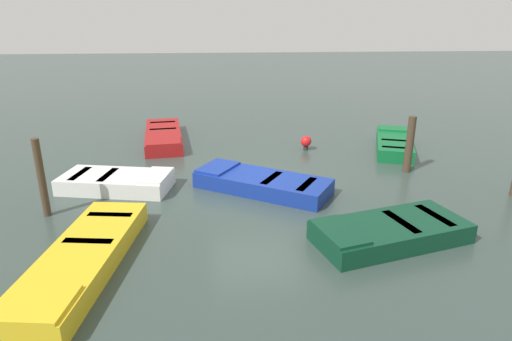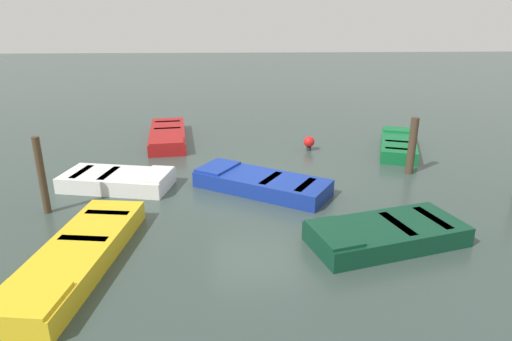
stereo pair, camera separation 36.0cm
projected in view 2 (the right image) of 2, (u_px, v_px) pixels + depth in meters
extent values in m
plane|color=#33423D|center=(256.00, 183.00, 12.13)|extent=(80.00, 80.00, 0.00)
cube|color=#0F602D|center=(398.00, 145.00, 14.79)|extent=(2.01, 3.29, 0.40)
cube|color=orange|center=(399.00, 141.00, 14.74)|extent=(1.63, 2.77, 0.04)
cube|color=#0F602D|center=(398.00, 130.00, 15.81)|extent=(1.15, 0.96, 0.06)
cube|color=#B06E1E|center=(399.00, 142.00, 14.52)|extent=(0.87, 0.46, 0.04)
cube|color=#B06E1E|center=(399.00, 149.00, 13.75)|extent=(0.87, 0.46, 0.04)
cube|color=#0C3823|center=(387.00, 234.00, 8.91)|extent=(3.34, 2.17, 0.40)
cube|color=maroon|center=(387.00, 228.00, 8.87)|extent=(2.81, 1.75, 0.04)
cube|color=#0C3823|center=(333.00, 233.00, 8.48)|extent=(0.99, 1.39, 0.06)
cube|color=maroon|center=(397.00, 224.00, 8.92)|extent=(0.49, 1.10, 0.04)
cube|color=maroon|center=(432.00, 218.00, 9.17)|extent=(0.49, 1.10, 0.04)
cube|color=maroon|center=(168.00, 135.00, 15.95)|extent=(1.69, 3.99, 0.40)
cube|color=black|center=(167.00, 132.00, 15.90)|extent=(1.36, 3.38, 0.04)
cube|color=maroon|center=(167.00, 141.00, 14.47)|extent=(1.19, 0.98, 0.06)
cube|color=black|center=(167.00, 129.00, 16.15)|extent=(0.96, 0.32, 0.04)
cube|color=black|center=(168.00, 122.00, 17.14)|extent=(0.96, 0.32, 0.04)
cube|color=silver|center=(117.00, 180.00, 11.73)|extent=(2.99, 1.84, 0.40)
cube|color=#334772|center=(117.00, 175.00, 11.68)|extent=(2.52, 1.47, 0.04)
cube|color=silver|center=(156.00, 174.00, 11.50)|extent=(0.83, 1.29, 0.06)
cube|color=navy|center=(109.00, 174.00, 11.69)|extent=(0.40, 1.05, 0.04)
cube|color=navy|center=(82.00, 172.00, 11.80)|extent=(0.40, 1.05, 0.04)
cube|color=navy|center=(262.00, 183.00, 11.53)|extent=(3.63, 2.92, 0.40)
cube|color=silver|center=(262.00, 178.00, 11.48)|extent=(3.04, 2.40, 0.04)
cube|color=navy|center=(218.00, 167.00, 12.06)|extent=(1.26, 1.39, 0.06)
cube|color=#A4A49F|center=(271.00, 179.00, 11.35)|extent=(0.70, 0.96, 0.04)
cube|color=#A4A49F|center=(305.00, 185.00, 10.91)|extent=(0.70, 0.96, 0.04)
cube|color=gold|center=(77.00, 256.00, 8.11)|extent=(1.71, 4.25, 0.40)
cube|color=#4C3319|center=(76.00, 249.00, 8.07)|extent=(1.37, 3.60, 0.04)
cube|color=gold|center=(24.00, 299.00, 6.53)|extent=(1.18, 1.04, 0.06)
cube|color=#42301E|center=(83.00, 239.00, 8.34)|extent=(0.95, 0.32, 0.04)
cube|color=#42301E|center=(107.00, 213.00, 9.41)|extent=(0.95, 0.32, 0.04)
cylinder|color=#423323|center=(42.00, 176.00, 10.03)|extent=(0.17, 0.17, 1.82)
cylinder|color=#423323|center=(412.00, 146.00, 12.55)|extent=(0.22, 0.22, 1.64)
cylinder|color=#262626|center=(309.00, 149.00, 14.91)|extent=(0.16, 0.16, 0.12)
sphere|color=red|center=(309.00, 142.00, 14.83)|extent=(0.36, 0.36, 0.36)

